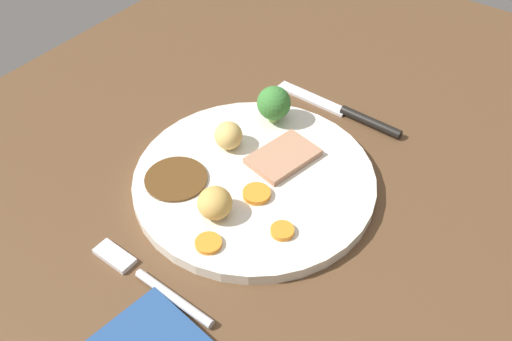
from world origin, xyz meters
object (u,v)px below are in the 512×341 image
object	(u,v)px
carrot_coin_back	(282,231)
fork	(148,280)
roast_potato_left	(229,135)
knife	(348,113)
roast_potato_right	(213,202)
carrot_coin_side	(208,243)
dinner_plate	(256,181)
broccoli_floret	(274,103)
carrot_coin_front	(257,194)
meat_slice_main	(283,157)

from	to	relation	value
carrot_coin_back	fork	world-z (taller)	carrot_coin_back
roast_potato_left	knife	xyz separation A→B (cm)	(15.06, -8.03, -2.52)
roast_potato_right	carrot_coin_side	size ratio (longest dim) A/B	1.43
dinner_plate	fork	size ratio (longest dim) A/B	1.81
carrot_coin_back	carrot_coin_side	bearing A→B (deg)	137.87
knife	dinner_plate	bearing A→B (deg)	84.58
fork	knife	world-z (taller)	knife
dinner_plate	roast_potato_right	world-z (taller)	roast_potato_right
broccoli_floret	roast_potato_right	bearing A→B (deg)	-167.30
dinner_plate	carrot_coin_side	xyz separation A→B (cm)	(-10.71, -1.84, 0.94)
carrot_coin_side	fork	size ratio (longest dim) A/B	0.18
carrot_coin_back	carrot_coin_side	world-z (taller)	same
dinner_plate	carrot_coin_side	world-z (taller)	carrot_coin_side
carrot_coin_front	broccoli_floret	world-z (taller)	broccoli_floret
broccoli_floret	meat_slice_main	bearing A→B (deg)	-136.39
carrot_coin_front	knife	size ratio (longest dim) A/B	0.17
carrot_coin_back	broccoli_floret	bearing A→B (deg)	37.54
roast_potato_right	knife	world-z (taller)	roast_potato_right
meat_slice_main	roast_potato_right	bearing A→B (deg)	173.31
carrot_coin_side	meat_slice_main	bearing A→B (deg)	3.81
roast_potato_right	fork	xyz separation A→B (cm)	(-9.96, 0.24, -2.64)
meat_slice_main	carrot_coin_side	xyz separation A→B (cm)	(-14.95, -1.00, -0.16)
carrot_coin_front	carrot_coin_back	world-z (taller)	same
roast_potato_right	carrot_coin_front	size ratio (longest dim) A/B	1.28
carrot_coin_front	fork	bearing A→B (deg)	170.33
meat_slice_main	knife	distance (cm)	13.39
carrot_coin_front	carrot_coin_side	size ratio (longest dim) A/B	1.12
roast_potato_right	knife	xyz separation A→B (cm)	(24.48, -2.71, -2.57)
roast_potato_left	roast_potato_right	bearing A→B (deg)	-150.56
carrot_coin_back	carrot_coin_side	distance (cm)	7.67
dinner_plate	carrot_coin_side	distance (cm)	10.90
meat_slice_main	roast_potato_left	distance (cm)	6.98
fork	meat_slice_main	bearing A→B (deg)	-92.69
carrot_coin_side	roast_potato_left	bearing A→B (deg)	30.15
carrot_coin_front	fork	xyz separation A→B (cm)	(-14.64, 2.49, -1.31)
meat_slice_main	carrot_coin_side	distance (cm)	14.99
meat_slice_main	roast_potato_right	size ratio (longest dim) A/B	2.01
carrot_coin_side	fork	bearing A→B (deg)	157.75
meat_slice_main	roast_potato_left	size ratio (longest dim) A/B	2.15
dinner_plate	carrot_coin_front	size ratio (longest dim) A/B	8.96
roast_potato_left	knife	bearing A→B (deg)	-28.09
carrot_coin_front	fork	distance (cm)	14.90
carrot_coin_back	broccoli_floret	xyz separation A→B (cm)	(14.56, 11.18, 2.35)
roast_potato_left	carrot_coin_side	distance (cm)	15.26
dinner_plate	knife	xyz separation A→B (cm)	(17.49, -2.24, -0.25)
carrot_coin_back	broccoli_floret	size ratio (longest dim) A/B	0.51
broccoli_floret	roast_potato_left	bearing A→B (deg)	167.34
carrot_coin_back	roast_potato_right	bearing A→B (deg)	104.81
broccoli_floret	carrot_coin_back	bearing A→B (deg)	-142.46
roast_potato_left	broccoli_floret	xyz separation A→B (cm)	(7.10, -1.60, 1.06)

